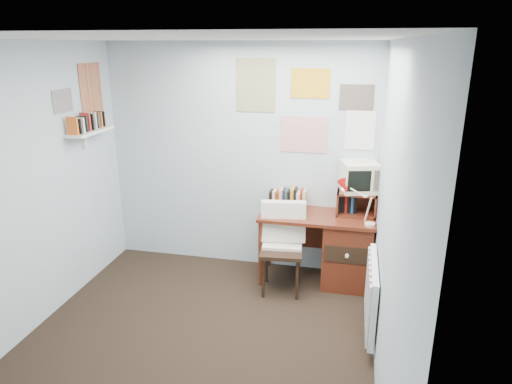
% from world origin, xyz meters
% --- Properties ---
extents(ground, '(3.50, 3.50, 0.00)m').
position_xyz_m(ground, '(0.00, 0.00, 0.00)').
color(ground, black).
rests_on(ground, ground).
extents(back_wall, '(3.00, 0.02, 2.50)m').
position_xyz_m(back_wall, '(0.00, 1.75, 1.25)').
color(back_wall, '#A7B6BF').
rests_on(back_wall, ground).
extents(left_wall, '(0.02, 3.50, 2.50)m').
position_xyz_m(left_wall, '(-1.50, 0.00, 1.25)').
color(left_wall, '#A7B6BF').
rests_on(left_wall, ground).
extents(right_wall, '(0.02, 3.50, 2.50)m').
position_xyz_m(right_wall, '(1.50, 0.00, 1.25)').
color(right_wall, '#A7B6BF').
rests_on(right_wall, ground).
extents(ceiling, '(3.00, 3.50, 0.02)m').
position_xyz_m(ceiling, '(0.00, 0.00, 2.50)').
color(ceiling, white).
rests_on(ceiling, back_wall).
extents(desk, '(1.20, 0.55, 0.76)m').
position_xyz_m(desk, '(1.17, 1.48, 0.41)').
color(desk, '#592314').
rests_on(desk, ground).
extents(desk_chair, '(0.50, 0.48, 0.90)m').
position_xyz_m(desk_chair, '(0.58, 1.18, 0.45)').
color(desk_chair, black).
rests_on(desk_chair, ground).
extents(desk_lamp, '(0.30, 0.27, 0.37)m').
position_xyz_m(desk_lamp, '(1.43, 1.29, 0.95)').
color(desk_lamp, '#B30D0B').
rests_on(desk_lamp, desk).
extents(tv_riser, '(0.40, 0.30, 0.25)m').
position_xyz_m(tv_riser, '(1.29, 1.59, 0.89)').
color(tv_riser, '#592314').
rests_on(tv_riser, desk).
extents(crt_tv, '(0.42, 0.40, 0.33)m').
position_xyz_m(crt_tv, '(1.30, 1.61, 1.18)').
color(crt_tv, beige).
rests_on(crt_tv, tv_riser).
extents(book_row, '(0.60, 0.14, 0.22)m').
position_xyz_m(book_row, '(0.66, 1.66, 0.87)').
color(book_row, '#592314').
rests_on(book_row, desk).
extents(radiator, '(0.09, 0.80, 0.60)m').
position_xyz_m(radiator, '(1.46, 0.55, 0.42)').
color(radiator, white).
rests_on(radiator, right_wall).
extents(wall_shelf, '(0.20, 0.62, 0.24)m').
position_xyz_m(wall_shelf, '(-1.40, 1.10, 1.62)').
color(wall_shelf, white).
rests_on(wall_shelf, left_wall).
extents(posters_back, '(1.20, 0.01, 0.90)m').
position_xyz_m(posters_back, '(0.70, 1.74, 1.85)').
color(posters_back, white).
rests_on(posters_back, back_wall).
extents(posters_left, '(0.01, 0.70, 0.60)m').
position_xyz_m(posters_left, '(-1.49, 1.10, 2.00)').
color(posters_left, white).
rests_on(posters_left, left_wall).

